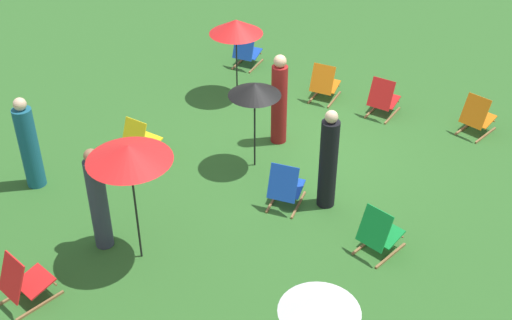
% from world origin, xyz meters
% --- Properties ---
extents(ground_plane, '(40.00, 40.00, 0.00)m').
position_xyz_m(ground_plane, '(0.00, 0.00, 0.00)').
color(ground_plane, '#2D6026').
extents(deckchair_0, '(0.51, 0.78, 0.83)m').
position_xyz_m(deckchair_0, '(-0.74, -2.25, 0.37)').
color(deckchair_0, olive).
rests_on(deckchair_0, ground).
extents(deckchair_1, '(0.60, 0.83, 0.83)m').
position_xyz_m(deckchair_1, '(-2.55, 1.60, 0.37)').
color(deckchair_1, olive).
rests_on(deckchair_1, ground).
extents(deckchair_5, '(0.60, 0.83, 0.83)m').
position_xyz_m(deckchair_5, '(2.84, -2.49, 0.37)').
color(deckchair_5, olive).
rests_on(deckchair_5, ground).
extents(deckchair_7, '(0.60, 0.83, 0.83)m').
position_xyz_m(deckchair_7, '(-2.55, -2.64, 0.37)').
color(deckchair_7, olive).
rests_on(deckchair_7, ground).
extents(deckchair_8, '(0.65, 0.86, 0.83)m').
position_xyz_m(deckchair_8, '(-0.75, 1.42, 0.37)').
color(deckchair_8, olive).
rests_on(deckchair_8, ground).
extents(deckchair_9, '(0.59, 0.83, 0.83)m').
position_xyz_m(deckchair_9, '(0.56, -2.13, 0.37)').
color(deckchair_9, olive).
rests_on(deckchair_9, ground).
extents(deckchair_10, '(0.58, 0.82, 0.83)m').
position_xyz_m(deckchair_10, '(1.03, 5.36, 0.37)').
color(deckchair_10, olive).
rests_on(deckchair_10, ground).
extents(deckchair_11, '(0.50, 0.77, 0.83)m').
position_xyz_m(deckchair_11, '(2.21, 1.75, 0.37)').
color(deckchair_11, olive).
rests_on(deckchair_11, ground).
extents(umbrella_0, '(1.11, 1.11, 1.72)m').
position_xyz_m(umbrella_0, '(2.19, -1.23, 1.57)').
color(umbrella_0, black).
rests_on(umbrella_0, ground).
extents(umbrella_1, '(0.92, 0.92, 1.67)m').
position_xyz_m(umbrella_1, '(0.35, 0.73, 1.55)').
color(umbrella_1, black).
rests_on(umbrella_1, ground).
extents(umbrella_2, '(1.22, 1.22, 2.02)m').
position_xyz_m(umbrella_2, '(0.36, 3.75, 1.89)').
color(umbrella_2, black).
rests_on(umbrella_2, ground).
extents(umbrella_3, '(0.93, 0.93, 1.71)m').
position_xyz_m(umbrella_3, '(-3.10, 4.42, 1.59)').
color(umbrella_3, black).
rests_on(umbrella_3, ground).
extents(person_0, '(0.33, 0.33, 1.80)m').
position_xyz_m(person_0, '(0.46, -0.21, 0.86)').
color(person_0, maroon).
rests_on(person_0, ground).
extents(person_2, '(0.46, 0.46, 1.71)m').
position_xyz_m(person_2, '(3.15, 3.41, 0.80)').
color(person_2, '#195972').
rests_on(person_2, ground).
extents(person_3, '(0.37, 0.37, 1.76)m').
position_xyz_m(person_3, '(1.02, 3.86, 0.84)').
color(person_3, '#333847').
rests_on(person_3, ground).
extents(person_4, '(0.40, 0.40, 1.80)m').
position_xyz_m(person_4, '(-1.29, 1.00, 0.85)').
color(person_4, black).
rests_on(person_4, ground).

